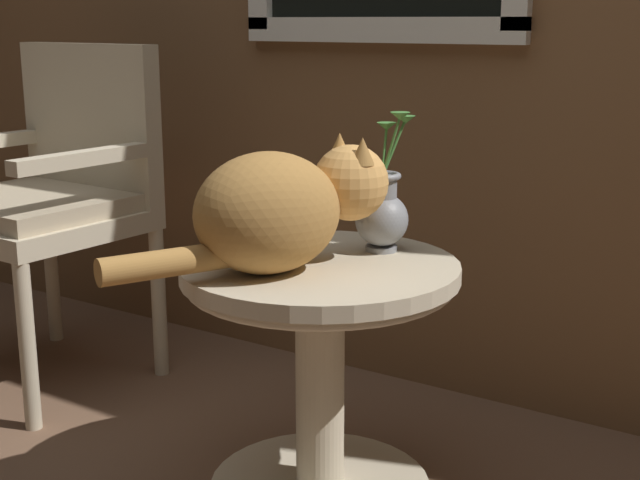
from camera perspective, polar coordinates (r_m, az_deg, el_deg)
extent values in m
cube|color=silver|center=(2.55, 3.71, 13.33)|extent=(0.88, 0.03, 0.07)
cylinder|color=beige|center=(2.00, 0.00, -9.17)|extent=(0.11, 0.11, 0.49)
cylinder|color=beige|center=(1.91, 0.00, -1.96)|extent=(0.61, 0.61, 0.03)
torus|color=beige|center=(1.92, 0.00, -2.75)|extent=(0.58, 0.58, 0.02)
cylinder|color=beige|center=(2.45, -18.29, -6.55)|extent=(0.04, 0.04, 0.46)
cylinder|color=beige|center=(3.11, -16.86, -2.14)|extent=(0.04, 0.04, 0.46)
cylinder|color=beige|center=(2.73, -10.32, -3.97)|extent=(0.04, 0.04, 0.46)
cube|color=beige|center=(2.71, -17.89, 1.14)|extent=(0.58, 0.54, 0.06)
cube|color=#BBA98B|center=(2.70, -17.97, 2.28)|extent=(0.54, 0.50, 0.05)
cube|color=beige|center=(2.81, -14.55, 7.30)|extent=(0.56, 0.09, 0.47)
cube|color=beige|center=(2.48, -14.77, 5.13)|extent=(0.08, 0.47, 0.04)
ellipsoid|color=#AD7A3D|center=(1.81, -3.40, 1.75)|extent=(0.36, 0.39, 0.25)
sphere|color=#E2A356|center=(1.90, 1.98, 3.71)|extent=(0.16, 0.16, 0.16)
cone|color=#AD7A3D|center=(1.85, 2.75, 5.74)|extent=(0.05, 0.05, 0.06)
cone|color=#AD7A3D|center=(1.93, 1.27, 6.07)|extent=(0.05, 0.05, 0.06)
cylinder|color=#AD7A3D|center=(1.74, -9.68, -1.46)|extent=(0.17, 0.28, 0.06)
cylinder|color=gray|center=(2.01, 3.96, -0.52)|extent=(0.07, 0.07, 0.01)
ellipsoid|color=gray|center=(1.99, 3.99, 1.31)|extent=(0.12, 0.12, 0.12)
cylinder|color=gray|center=(1.98, 4.03, 3.36)|extent=(0.07, 0.07, 0.05)
torus|color=gray|center=(1.97, 4.04, 4.14)|extent=(0.08, 0.08, 0.01)
cylinder|color=#47893D|center=(1.96, 4.60, 6.02)|extent=(0.04, 0.02, 0.14)
cone|color=#47893D|center=(1.95, 5.18, 7.93)|extent=(0.04, 0.04, 0.02)
cylinder|color=#47893D|center=(1.98, 4.78, 5.92)|extent=(0.04, 0.05, 0.13)
cone|color=#47893D|center=(1.98, 5.52, 7.70)|extent=(0.04, 0.04, 0.02)
cylinder|color=#47893D|center=(1.99, 4.17, 5.72)|extent=(0.02, 0.05, 0.11)
cone|color=#47893D|center=(2.00, 4.30, 7.29)|extent=(0.04, 0.04, 0.02)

